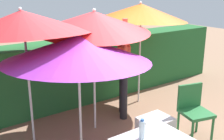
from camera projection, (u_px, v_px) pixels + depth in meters
name	position (u px, v px, depth m)	size (l,w,h in m)	color
ground_plane	(123.00, 138.00, 4.60)	(24.00, 24.00, 0.00)	#937056
hedge_row	(70.00, 73.00, 5.83)	(8.00, 0.70, 1.33)	#23602D
umbrella_rainbow	(94.00, 22.00, 4.40)	(1.82, 1.83, 2.09)	silver
umbrella_orange	(22.00, 23.00, 3.97)	(2.01, 2.03, 2.18)	silver
umbrella_yellow	(77.00, 48.00, 3.83)	(2.07, 2.07, 1.84)	silver
umbrella_navy	(141.00, 12.00, 5.53)	(1.88, 1.87, 2.11)	silver
person_vendor	(124.00, 69.00, 5.16)	(0.38, 0.51, 1.88)	black
chair_plastic	(194.00, 109.00, 4.49)	(0.54, 0.54, 0.89)	#236633
cooler_box	(155.00, 129.00, 4.47)	(0.50, 0.43, 0.41)	silver
bottle_water	(142.00, 130.00, 3.11)	(0.07, 0.07, 0.24)	silver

